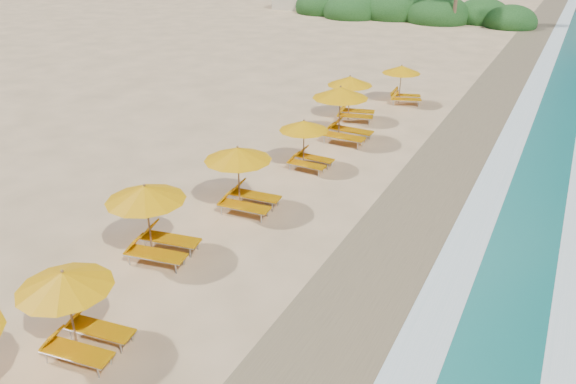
% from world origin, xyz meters
% --- Properties ---
extents(ground, '(160.00, 160.00, 0.00)m').
position_xyz_m(ground, '(0.00, 0.00, 0.00)').
color(ground, '#DAB280').
rests_on(ground, ground).
extents(wet_sand, '(4.00, 160.00, 0.01)m').
position_xyz_m(wet_sand, '(4.00, 0.00, 0.01)').
color(wet_sand, '#84714E').
rests_on(wet_sand, ground).
extents(surf_foam, '(4.00, 160.00, 0.01)m').
position_xyz_m(surf_foam, '(6.70, 0.00, 0.03)').
color(surf_foam, white).
rests_on(surf_foam, ground).
extents(station_2, '(2.54, 2.40, 2.17)m').
position_xyz_m(station_2, '(-1.49, -7.55, 1.22)').
color(station_2, olive).
rests_on(station_2, ground).
extents(station_3, '(2.80, 2.67, 2.35)m').
position_xyz_m(station_3, '(-2.59, -3.49, 1.32)').
color(station_3, olive).
rests_on(station_3, ground).
extents(station_4, '(2.64, 2.47, 2.33)m').
position_xyz_m(station_4, '(-1.87, 0.32, 1.31)').
color(station_4, olive).
rests_on(station_4, ground).
extents(station_5, '(2.22, 2.06, 2.03)m').
position_xyz_m(station_5, '(-1.53, 4.66, 1.14)').
color(station_5, olive).
rests_on(station_5, ground).
extents(station_6, '(2.78, 2.57, 2.55)m').
position_xyz_m(station_6, '(-1.43, 8.27, 1.43)').
color(station_6, olive).
rests_on(station_6, ground).
extents(station_7, '(2.82, 2.72, 2.28)m').
position_xyz_m(station_7, '(-2.18, 11.32, 1.28)').
color(station_7, olive).
rests_on(station_7, ground).
extents(station_8, '(2.72, 2.67, 2.13)m').
position_xyz_m(station_8, '(-0.79, 15.41, 1.19)').
color(station_8, olive).
rests_on(station_8, ground).
extents(treeline, '(25.80, 8.80, 9.74)m').
position_xyz_m(treeline, '(-9.94, 45.51, 1.00)').
color(treeline, '#163D14').
rests_on(treeline, ground).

